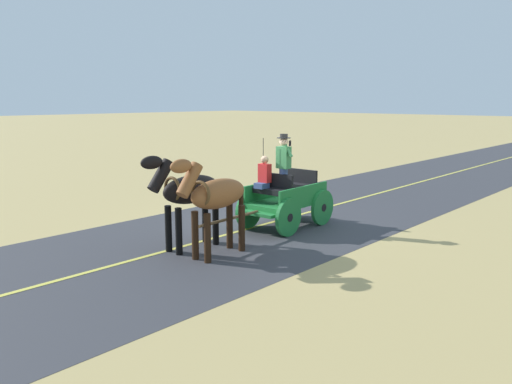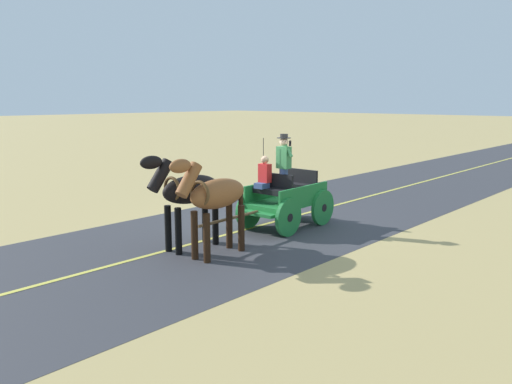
{
  "view_description": "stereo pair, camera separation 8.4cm",
  "coord_description": "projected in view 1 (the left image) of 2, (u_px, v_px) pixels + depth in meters",
  "views": [
    {
      "loc": [
        -8.92,
        10.4,
        3.37
      ],
      "look_at": [
        -0.56,
        1.16,
        1.1
      ],
      "focal_mm": 35.89,
      "sensor_mm": 36.0,
      "label": 1
    },
    {
      "loc": [
        -8.99,
        10.34,
        3.37
      ],
      "look_at": [
        -0.56,
        1.16,
        1.1
      ],
      "focal_mm": 35.89,
      "sensor_mm": 36.0,
      "label": 2
    }
  ],
  "objects": [
    {
      "name": "ground_plane",
      "position": [
        269.0,
        223.0,
        14.08
      ],
      "size": [
        200.0,
        200.0,
        0.0
      ],
      "primitive_type": "plane",
      "color": "tan"
    },
    {
      "name": "road_surface",
      "position": [
        269.0,
        223.0,
        14.08
      ],
      "size": [
        6.25,
        160.0,
        0.01
      ],
      "primitive_type": "cube",
      "color": "#38383D",
      "rests_on": "ground"
    },
    {
      "name": "road_centre_stripe",
      "position": [
        269.0,
        223.0,
        14.08
      ],
      "size": [
        0.12,
        160.0,
        0.0
      ],
      "primitive_type": "cube",
      "color": "#DBCC4C",
      "rests_on": "road_surface"
    },
    {
      "name": "horse_drawn_carriage",
      "position": [
        284.0,
        197.0,
        13.54
      ],
      "size": [
        1.49,
        4.51,
        2.5
      ],
      "color": "#1E7233",
      "rests_on": "ground"
    },
    {
      "name": "horse_near_side",
      "position": [
        215.0,
        196.0,
        10.9
      ],
      "size": [
        0.64,
        2.13,
        2.21
      ],
      "color": "brown",
      "rests_on": "ground"
    },
    {
      "name": "horse_off_side",
      "position": [
        188.0,
        192.0,
        11.44
      ],
      "size": [
        0.58,
        2.13,
        2.21
      ],
      "color": "black",
      "rests_on": "ground"
    }
  ]
}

